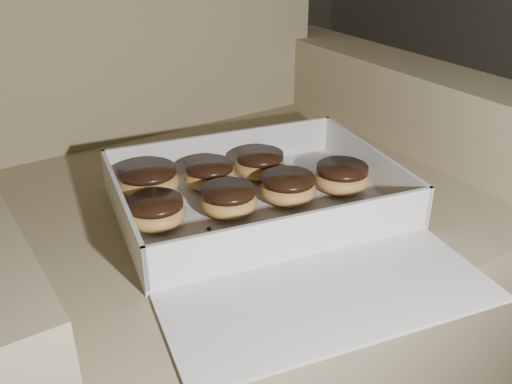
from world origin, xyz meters
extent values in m
cube|color=#837653|center=(0.32, 0.53, 0.22)|extent=(0.74, 0.74, 0.43)
cube|color=#837653|center=(0.73, 0.53, 0.29)|extent=(0.12, 0.74, 0.58)
cube|color=silver|center=(0.33, 0.44, 0.44)|extent=(0.45, 0.37, 0.01)
cube|color=silver|center=(0.36, 0.58, 0.47)|extent=(0.39, 0.08, 0.06)
cube|color=silver|center=(0.30, 0.30, 0.47)|extent=(0.39, 0.08, 0.06)
cube|color=silver|center=(0.14, 0.48, 0.47)|extent=(0.06, 0.29, 0.06)
cube|color=silver|center=(0.52, 0.40, 0.47)|extent=(0.06, 0.29, 0.06)
cube|color=#C64F5B|center=(0.53, 0.40, 0.47)|extent=(0.06, 0.29, 0.05)
cube|color=silver|center=(0.28, 0.21, 0.43)|extent=(0.42, 0.24, 0.01)
ellipsoid|color=#C78D45|center=(0.28, 0.44, 0.46)|extent=(0.08, 0.08, 0.04)
cylinder|color=black|center=(0.28, 0.44, 0.48)|extent=(0.08, 0.08, 0.01)
ellipsoid|color=#C78D45|center=(0.21, 0.55, 0.46)|extent=(0.09, 0.09, 0.04)
cylinder|color=black|center=(0.21, 0.55, 0.48)|extent=(0.09, 0.09, 0.01)
ellipsoid|color=#C78D45|center=(0.37, 0.42, 0.46)|extent=(0.08, 0.08, 0.04)
cylinder|color=black|center=(0.37, 0.42, 0.48)|extent=(0.08, 0.08, 0.01)
ellipsoid|color=#C78D45|center=(0.30, 0.53, 0.46)|extent=(0.08, 0.08, 0.04)
cylinder|color=black|center=(0.30, 0.53, 0.48)|extent=(0.08, 0.08, 0.01)
ellipsoid|color=#C78D45|center=(0.39, 0.51, 0.46)|extent=(0.08, 0.08, 0.04)
cylinder|color=black|center=(0.39, 0.51, 0.48)|extent=(0.08, 0.08, 0.01)
ellipsoid|color=#C78D45|center=(0.18, 0.46, 0.46)|extent=(0.08, 0.08, 0.04)
cylinder|color=black|center=(0.18, 0.46, 0.48)|extent=(0.08, 0.08, 0.01)
ellipsoid|color=#C78D45|center=(0.46, 0.40, 0.46)|extent=(0.09, 0.09, 0.04)
cylinder|color=black|center=(0.46, 0.40, 0.48)|extent=(0.08, 0.08, 0.01)
ellipsoid|color=black|center=(0.16, 0.35, 0.44)|extent=(0.01, 0.01, 0.00)
ellipsoid|color=black|center=(0.23, 0.41, 0.44)|extent=(0.01, 0.01, 0.00)
ellipsoid|color=black|center=(0.39, 0.36, 0.44)|extent=(0.01, 0.01, 0.00)
ellipsoid|color=black|center=(0.18, 0.36, 0.44)|extent=(0.01, 0.01, 0.00)
ellipsoid|color=black|center=(0.33, 0.36, 0.44)|extent=(0.01, 0.01, 0.00)
camera|label=1|loc=(-0.08, -0.19, 0.85)|focal=40.00mm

